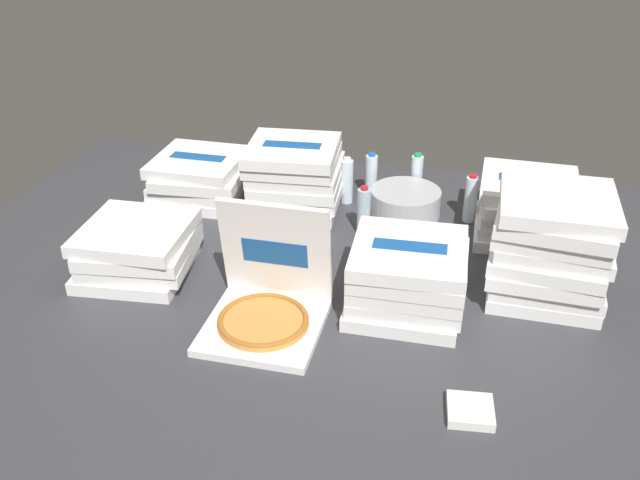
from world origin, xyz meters
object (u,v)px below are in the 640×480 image
(pizza_stack_left_mid, at_px, (138,249))
(water_bottle_2, at_px, (471,199))
(pizza_stack_right_far, at_px, (408,277))
(napkin_pile, at_px, (470,411))
(pizza_stack_center_near, at_px, (550,246))
(pizza_stack_center_far, at_px, (527,208))
(water_bottle_1, at_px, (347,181))
(water_bottle_0, at_px, (371,176))
(ice_bucket, at_px, (405,203))
(open_pizza_box, at_px, (267,301))
(water_bottle_4, at_px, (416,177))
(water_bottle_3, at_px, (364,211))
(pizza_stack_left_near, at_px, (200,178))
(pizza_stack_right_mid, at_px, (295,176))

(pizza_stack_left_mid, bearing_deg, water_bottle_2, 31.05)
(pizza_stack_right_far, distance_m, napkin_pile, 0.58)
(pizza_stack_center_near, distance_m, pizza_stack_center_far, 0.46)
(pizza_stack_left_mid, bearing_deg, water_bottle_1, 50.24)
(pizza_stack_right_far, height_order, pizza_stack_center_far, same)
(pizza_stack_left_mid, height_order, water_bottle_0, water_bottle_0)
(ice_bucket, bearing_deg, pizza_stack_center_near, -41.04)
(open_pizza_box, xyz_separation_m, water_bottle_1, (0.08, 1.00, 0.02))
(pizza_stack_left_mid, xyz_separation_m, water_bottle_1, (0.66, 0.80, 0.01))
(ice_bucket, bearing_deg, napkin_pile, -73.75)
(water_bottle_2, bearing_deg, water_bottle_0, 163.87)
(water_bottle_4, bearing_deg, ice_bucket, -96.97)
(pizza_stack_right_far, xyz_separation_m, water_bottle_0, (-0.28, 0.87, -0.02))
(water_bottle_0, bearing_deg, water_bottle_4, 11.77)
(ice_bucket, bearing_deg, water_bottle_3, -125.49)
(pizza_stack_right_far, relative_size, water_bottle_1, 1.87)
(pizza_stack_left_near, distance_m, pizza_stack_center_far, 1.49)
(pizza_stack_center_near, distance_m, water_bottle_1, 1.05)
(open_pizza_box, xyz_separation_m, water_bottle_2, (0.65, 0.94, 0.02))
(pizza_stack_left_mid, distance_m, water_bottle_4, 1.34)
(pizza_stack_left_mid, height_order, ice_bucket, pizza_stack_left_mid)
(pizza_stack_center_far, relative_size, water_bottle_4, 1.92)
(pizza_stack_center_far, bearing_deg, water_bottle_4, 153.11)
(pizza_stack_left_mid, relative_size, water_bottle_0, 2.06)
(pizza_stack_center_far, bearing_deg, open_pizza_box, -135.54)
(pizza_stack_right_far, bearing_deg, pizza_stack_center_near, 23.37)
(pizza_stack_center_near, height_order, pizza_stack_left_mid, pizza_stack_center_near)
(pizza_stack_left_near, bearing_deg, pizza_stack_center_far, -0.52)
(pizza_stack_right_mid, distance_m, napkin_pile, 1.49)
(pizza_stack_left_near, bearing_deg, pizza_stack_right_far, -32.29)
(pizza_stack_right_mid, bearing_deg, pizza_stack_left_near, -177.48)
(water_bottle_1, bearing_deg, pizza_stack_center_far, -9.05)
(water_bottle_0, height_order, water_bottle_1, same)
(pizza_stack_center_near, height_order, water_bottle_3, pizza_stack_center_near)
(pizza_stack_left_mid, distance_m, ice_bucket, 1.19)
(pizza_stack_center_far, relative_size, water_bottle_2, 1.92)
(pizza_stack_right_far, distance_m, water_bottle_3, 0.56)
(pizza_stack_right_mid, height_order, water_bottle_4, pizza_stack_right_mid)
(pizza_stack_center_near, xyz_separation_m, napkin_pile, (-0.23, -0.72, -0.19))
(open_pizza_box, height_order, pizza_stack_left_near, open_pizza_box)
(water_bottle_2, distance_m, napkin_pile, 1.25)
(pizza_stack_right_mid, relative_size, water_bottle_1, 2.02)
(pizza_stack_center_far, height_order, water_bottle_0, pizza_stack_center_far)
(pizza_stack_center_far, bearing_deg, water_bottle_3, -167.00)
(water_bottle_4, bearing_deg, water_bottle_1, -157.94)
(water_bottle_3, relative_size, napkin_pile, 1.65)
(pizza_stack_left_near, relative_size, napkin_pile, 3.19)
(pizza_stack_center_far, bearing_deg, pizza_stack_right_mid, 178.13)
(pizza_stack_right_far, xyz_separation_m, water_bottle_4, (-0.08, 0.91, -0.02))
(pizza_stack_right_mid, height_order, water_bottle_0, pizza_stack_right_mid)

